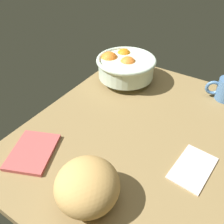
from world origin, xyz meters
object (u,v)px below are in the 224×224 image
Objects in this scene: fruit_bowl at (125,66)px; bread_loaf at (87,186)px; napkin_folded at (193,167)px; napkin_spare at (33,152)px.

bread_loaf is at bearing -158.22° from fruit_bowl.
fruit_bowl is at bearing 53.01° from napkin_folded.
napkin_spare is (2.92, 21.89, -4.84)cm from bread_loaf.
napkin_spare reaches higher than napkin_folded.
bread_loaf is (-50.76, -20.28, -1.01)cm from fruit_bowl.
fruit_bowl reaches higher than bread_loaf.
bread_loaf is 28.79cm from napkin_folded.
bread_loaf is at bearing 141.24° from napkin_folded.
fruit_bowl is at bearing -1.93° from napkin_spare.
bread_loaf reaches higher than napkin_folded.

